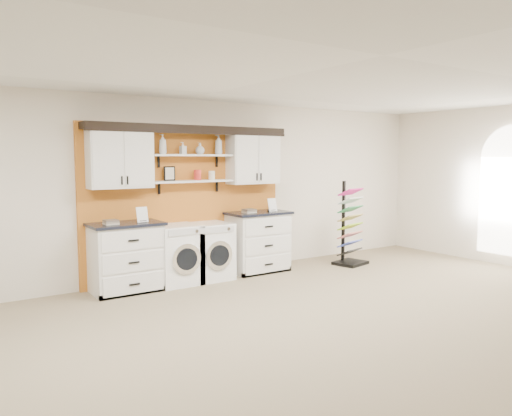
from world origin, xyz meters
TOP-DOWN VIEW (x-y plane):
  - floor at (0.00, 0.00)m, footprint 10.00×10.00m
  - ceiling at (0.00, 0.00)m, footprint 10.00×10.00m
  - wall_back at (0.00, 4.00)m, footprint 10.00×0.00m
  - accent_panel at (0.00, 3.96)m, footprint 3.40×0.07m
  - upper_cabinet_left at (-1.13, 3.79)m, footprint 0.90×0.35m
  - upper_cabinet_right at (1.13, 3.79)m, footprint 0.90×0.35m
  - shelf_lower at (0.00, 3.80)m, footprint 1.32×0.28m
  - shelf_upper at (0.00, 3.80)m, footprint 1.32×0.28m
  - crown_molding at (0.00, 3.81)m, footprint 3.30×0.41m
  - window_arched at (4.94, 1.50)m, footprint 0.06×1.10m
  - picture_frame at (-0.35, 3.85)m, footprint 0.18×0.02m
  - canister_red at (0.10, 3.80)m, footprint 0.11×0.11m
  - canister_cream at (0.35, 3.80)m, footprint 0.10×0.10m
  - base_cabinet_left at (-1.13, 3.64)m, footprint 1.01×0.66m
  - base_cabinet_right at (1.13, 3.64)m, footprint 1.02×0.66m
  - washer at (-0.35, 3.64)m, footprint 0.64×0.71m
  - dryer at (0.19, 3.64)m, footprint 0.63×0.71m
  - sample_rack at (2.79, 3.18)m, footprint 0.62×0.55m
  - soap_bottle_a at (-0.47, 3.80)m, footprint 0.16×0.16m
  - soap_bottle_b at (-0.14, 3.80)m, footprint 0.09×0.09m
  - soap_bottle_c at (0.15, 3.80)m, footprint 0.19×0.19m
  - soap_bottle_d at (0.48, 3.80)m, footprint 0.13×0.13m

SIDE VIEW (x-z plane):
  - floor at x=0.00m, z-range 0.00..0.00m
  - dryer at x=0.19m, z-range 0.00..0.88m
  - washer at x=-0.35m, z-range 0.00..0.89m
  - sample_rack at x=2.79m, z-range -0.25..1.23m
  - base_cabinet_left at x=-1.13m, z-range 0.00..0.98m
  - base_cabinet_right at x=1.13m, z-range 0.00..1.00m
  - accent_panel at x=0.00m, z-range 0.00..2.40m
  - window_arched at x=4.94m, z-range 0.26..2.51m
  - wall_back at x=0.00m, z-range -3.60..6.40m
  - shelf_lower at x=0.00m, z-range 1.52..1.54m
  - canister_cream at x=0.35m, z-range 1.54..1.69m
  - canister_red at x=0.10m, z-range 1.54..1.71m
  - picture_frame at x=-0.35m, z-range 1.54..1.77m
  - upper_cabinet_left at x=-1.13m, z-range 1.46..2.30m
  - upper_cabinet_right at x=1.13m, z-range 1.46..2.30m
  - shelf_upper at x=0.00m, z-range 1.92..1.94m
  - soap_bottle_c at x=0.15m, z-range 1.95..2.12m
  - soap_bottle_b at x=-0.14m, z-range 1.95..2.13m
  - soap_bottle_a at x=-0.47m, z-range 1.95..2.24m
  - soap_bottle_d at x=0.48m, z-range 1.95..2.25m
  - crown_molding at x=0.00m, z-range 2.26..2.39m
  - ceiling at x=0.00m, z-range 2.80..2.80m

